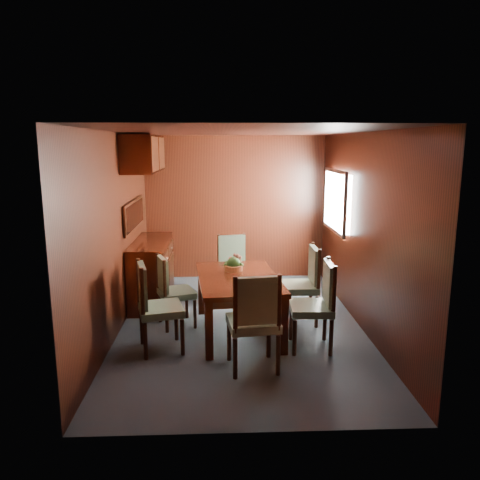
{
  "coord_description": "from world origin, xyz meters",
  "views": [
    {
      "loc": [
        -0.25,
        -5.58,
        2.25
      ],
      "look_at": [
        0.0,
        0.28,
        1.05
      ],
      "focal_mm": 35.0,
      "sensor_mm": 36.0,
      "label": 1
    }
  ],
  "objects_px": {
    "dining_table": "(238,284)",
    "chair_head": "(255,317)",
    "sideboard": "(152,271)",
    "chair_left_near": "(153,302)",
    "chair_right_near": "(318,300)",
    "flower_centerpiece": "(234,261)"
  },
  "relations": [
    {
      "from": "dining_table",
      "to": "chair_head",
      "type": "height_order",
      "value": "chair_head"
    },
    {
      "from": "sideboard",
      "to": "chair_left_near",
      "type": "height_order",
      "value": "chair_left_near"
    },
    {
      "from": "chair_head",
      "to": "chair_left_near",
      "type": "bearing_deg",
      "value": 146.11
    },
    {
      "from": "chair_right_near",
      "to": "flower_centerpiece",
      "type": "xyz_separation_m",
      "value": [
        -0.92,
        0.76,
        0.26
      ]
    },
    {
      "from": "chair_head",
      "to": "dining_table",
      "type": "bearing_deg",
      "value": 89.63
    },
    {
      "from": "chair_left_near",
      "to": "dining_table",
      "type": "bearing_deg",
      "value": 102.89
    },
    {
      "from": "dining_table",
      "to": "flower_centerpiece",
      "type": "height_order",
      "value": "flower_centerpiece"
    },
    {
      "from": "chair_right_near",
      "to": "dining_table",
      "type": "bearing_deg",
      "value": 63.66
    },
    {
      "from": "chair_left_near",
      "to": "chair_head",
      "type": "xyz_separation_m",
      "value": [
        1.07,
        -0.54,
        0.02
      ]
    },
    {
      "from": "sideboard",
      "to": "chair_left_near",
      "type": "xyz_separation_m",
      "value": [
        0.26,
        -1.68,
        0.11
      ]
    },
    {
      "from": "dining_table",
      "to": "flower_centerpiece",
      "type": "relative_size",
      "value": 6.41
    },
    {
      "from": "sideboard",
      "to": "flower_centerpiece",
      "type": "height_order",
      "value": "flower_centerpiece"
    },
    {
      "from": "chair_right_near",
      "to": "sideboard",
      "type": "bearing_deg",
      "value": 54.07
    },
    {
      "from": "dining_table",
      "to": "chair_left_near",
      "type": "distance_m",
      "value": 1.06
    },
    {
      "from": "dining_table",
      "to": "chair_left_near",
      "type": "xyz_separation_m",
      "value": [
        -0.95,
        -0.49,
        -0.04
      ]
    },
    {
      "from": "dining_table",
      "to": "sideboard",
      "type": "bearing_deg",
      "value": 129.65
    },
    {
      "from": "chair_right_near",
      "to": "chair_head",
      "type": "xyz_separation_m",
      "value": [
        -0.75,
        -0.53,
        0.02
      ]
    },
    {
      "from": "sideboard",
      "to": "chair_left_near",
      "type": "distance_m",
      "value": 1.7
    },
    {
      "from": "sideboard",
      "to": "chair_left_near",
      "type": "bearing_deg",
      "value": -81.17
    },
    {
      "from": "chair_head",
      "to": "flower_centerpiece",
      "type": "distance_m",
      "value": 1.32
    },
    {
      "from": "chair_head",
      "to": "flower_centerpiece",
      "type": "bearing_deg",
      "value": 90.24
    },
    {
      "from": "flower_centerpiece",
      "to": "sideboard",
      "type": "bearing_deg",
      "value": 141.32
    }
  ]
}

